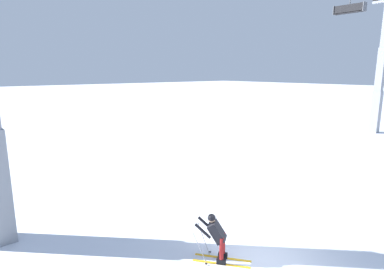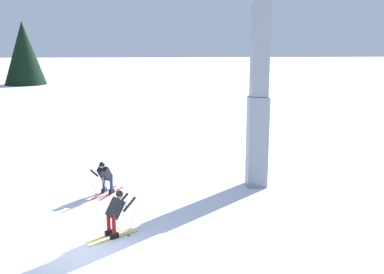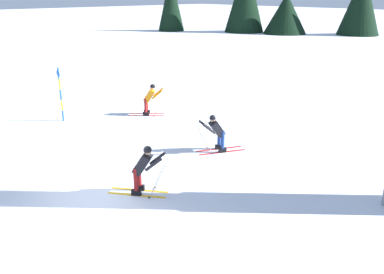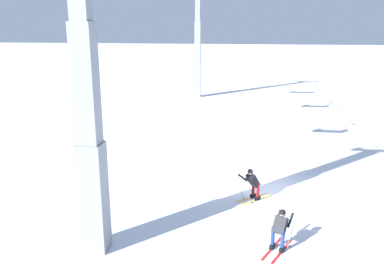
% 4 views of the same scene
% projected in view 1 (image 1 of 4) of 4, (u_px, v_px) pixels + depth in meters
% --- Properties ---
extents(ground_plane, '(260.00, 260.00, 0.00)m').
position_uv_depth(ground_plane, '(261.00, 260.00, 9.63)').
color(ground_plane, white).
extents(skier_carving_main, '(1.46, 1.69, 1.62)m').
position_uv_depth(skier_carving_main, '(217.00, 234.00, 9.45)').
color(skier_carving_main, yellow).
rests_on(skier_carving_main, ground_plane).
extents(lift_tower_far, '(0.71, 2.66, 12.01)m').
position_uv_depth(lift_tower_far, '(380.00, 78.00, 28.62)').
color(lift_tower_far, gray).
rests_on(lift_tower_far, ground_plane).
extents(chairlift_seat_middle, '(0.61, 2.20, 2.18)m').
position_uv_depth(chairlift_seat_middle, '(349.00, 9.00, 23.15)').
color(chairlift_seat_middle, black).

